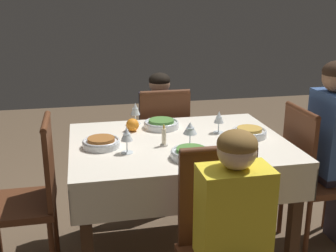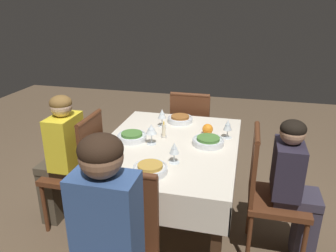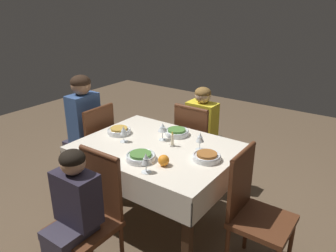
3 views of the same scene
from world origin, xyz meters
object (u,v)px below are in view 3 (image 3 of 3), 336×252
Objects in this scene: bowl_south at (176,132)px; wine_glass_south at (163,128)px; chair_west at (254,209)px; person_adult_denim at (82,126)px; orange_fruit at (164,160)px; bowl_east at (119,131)px; chair_north at (91,213)px; wine_glass_west at (200,138)px; chair_east at (93,146)px; wine_glass_north at (146,160)px; bowl_west at (207,156)px; dining_table at (157,156)px; chair_south at (196,144)px; person_child_dark at (71,219)px; candle_centerpiece at (172,141)px; wine_glass_east at (123,131)px; person_child_yellow at (204,132)px; bowl_north at (141,157)px.

bowl_south is 1.44× the size of wine_glass_south.
person_adult_denim reaches higher than chair_west.
wine_glass_south is 1.84× the size of orange_fruit.
bowl_east and bowl_south have the same top height.
person_adult_denim reaches higher than bowl_east.
wine_glass_west is at bearing 66.91° from chair_north.
chair_east is 1.00× the size of chair_north.
wine_glass_north reaches higher than bowl_east.
wine_glass_north reaches higher than bowl_west.
dining_table is 0.31m from bowl_south.
wine_glass_west is (-0.36, -0.85, 0.36)m from chair_north.
chair_south is at bearing -54.17° from bowl_west.
chair_west is 0.72m from orange_fruit.
dining_table is 1.33× the size of chair_west.
bowl_east is (0.44, -0.01, 0.12)m from dining_table.
orange_fruit is at bearing 65.94° from person_child_dark.
candle_centerpiece is at bearing -65.68° from orange_fruit.
chair_east is 4.40× the size of bowl_south.
bowl_east is 2.54× the size of orange_fruit.
candle_centerpiece is at bearing 158.39° from wine_glass_south.
bowl_south is (-0.27, -0.38, -0.07)m from wine_glass_east.
wine_glass_east is 0.56m from wine_glass_north.
chair_east is 1.00× the size of chair_west.
person_child_yellow is at bearing 129.87° from person_adult_denim.
person_adult_denim reaches higher than bowl_west.
bowl_north is at bearing 95.60° from chair_south.
wine_glass_south is at bearing -52.65° from orange_fruit.
wine_glass_north is at bearing 101.11° from person_child_yellow.
person_child_dark is at bearing -90.00° from chair_north.
chair_north is 4.40× the size of bowl_south.
candle_centerpiece reaches higher than bowl_east.
chair_west is 4.57× the size of bowl_east.
wine_glass_south reaches higher than dining_table.
chair_west is at bearing 141.56° from chair_south.
wine_glass_east is at bearing 21.52° from wine_glass_west.
bowl_east is at bearing 0.29° from bowl_west.
chair_south is 4.49× the size of bowl_west.
bowl_north is (0.81, 0.26, 0.28)m from chair_west.
bowl_west is at bearing 61.04° from person_child_dark.
chair_north is 1.42m from chair_south.
dining_table is 8.62× the size of wine_glass_north.
dining_table is 0.88m from chair_east.
dining_table is 0.37m from orange_fruit.
person_adult_denim is at bearing 136.03° from person_child_dark.
bowl_south is at bearing -64.86° from orange_fruit.
orange_fruit reaches higher than bowl_west.
bowl_west is at bearing -144.42° from bowl_north.
wine_glass_north is 0.54m from wine_glass_west.
chair_west is at bearing 87.54° from chair_east.
wine_glass_east is (-0.16, 0.11, 0.07)m from bowl_east.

